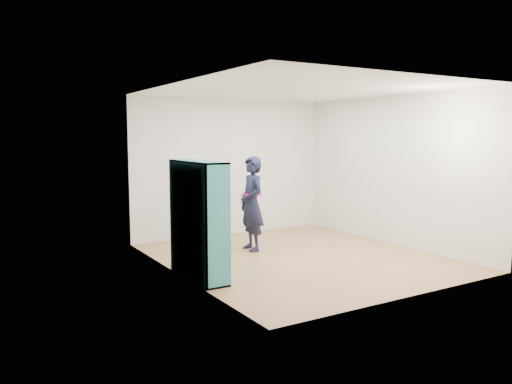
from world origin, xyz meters
TOP-DOWN VIEW (x-y plane):
  - floor at (0.00, 0.00)m, footprint 4.50×4.50m
  - ceiling at (0.00, 0.00)m, footprint 4.50×4.50m
  - wall_left at (-2.00, 0.00)m, footprint 0.02×4.50m
  - wall_right at (2.00, 0.00)m, footprint 0.02×4.50m
  - wall_back at (0.00, 2.25)m, footprint 4.00×0.02m
  - wall_front at (0.00, -2.25)m, footprint 4.00×0.02m
  - bookshelf at (-1.85, -0.22)m, footprint 0.34×1.18m
  - person at (-0.38, 0.82)m, footprint 0.42×0.60m
  - smartphone at (-0.53, 0.91)m, footprint 0.03×0.09m

SIDE VIEW (x-z plane):
  - floor at x=0.00m, z-range 0.00..0.00m
  - bookshelf at x=-1.85m, z-range -0.01..1.56m
  - person at x=-0.38m, z-range 0.00..1.57m
  - smartphone at x=-0.53m, z-range 0.82..0.95m
  - wall_left at x=-2.00m, z-range 0.00..2.60m
  - wall_right at x=2.00m, z-range 0.00..2.60m
  - wall_back at x=0.00m, z-range 0.00..2.60m
  - wall_front at x=0.00m, z-range 0.00..2.60m
  - ceiling at x=0.00m, z-range 2.60..2.60m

